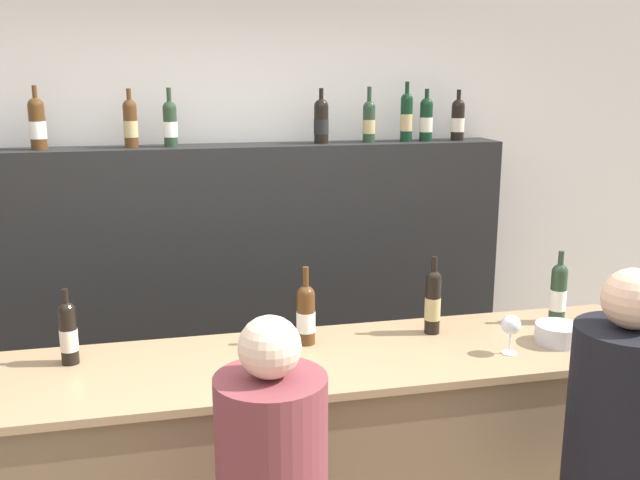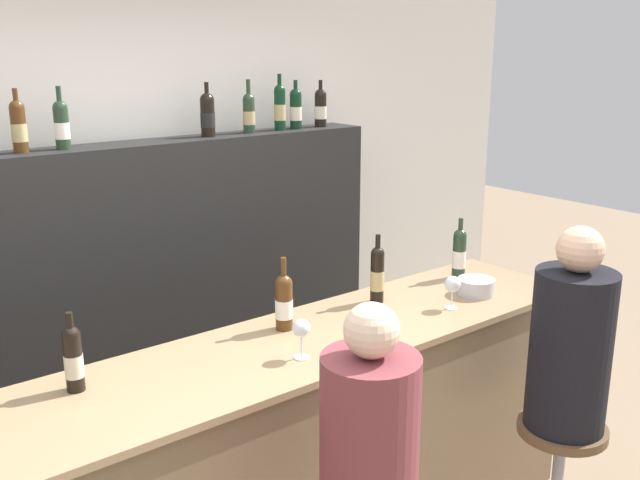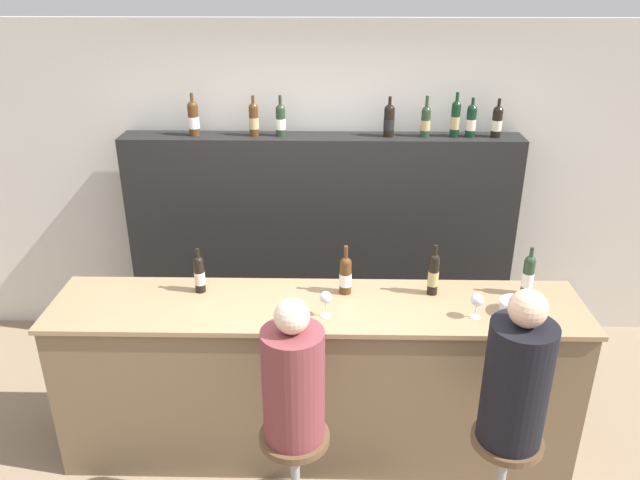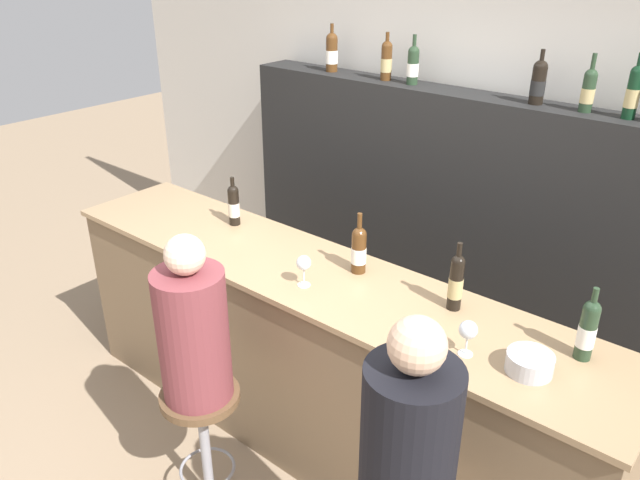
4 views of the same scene
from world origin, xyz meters
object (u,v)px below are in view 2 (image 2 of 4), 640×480
object	(u,v)px
wine_bottle_backbar_5	(280,107)
guest_seated_left	(369,440)
metal_bowl	(476,287)
wine_bottle_counter_2	(377,274)
bar_stool_right	(559,457)
wine_bottle_backbar_6	(296,108)
wine_bottle_counter_1	(284,301)
wine_bottle_backbar_2	(62,124)
wine_bottle_backbar_1	(19,126)
guest_seated_right	(571,343)
wine_glass_0	(301,330)
wine_bottle_backbar_7	(321,107)
wine_bottle_backbar_3	(208,114)
wine_bottle_backbar_4	(249,112)
wine_bottle_counter_3	(459,253)
wine_bottle_counter_0	(73,358)
wine_glass_1	(453,285)

from	to	relation	value
wine_bottle_backbar_5	guest_seated_left	distance (m)	2.45
metal_bowl	guest_seated_left	size ratio (longest dim) A/B	0.23
wine_bottle_counter_2	bar_stool_right	bearing A→B (deg)	-70.34
wine_bottle_backbar_6	bar_stool_right	bearing A→B (deg)	-92.74
wine_bottle_counter_1	wine_bottle_backbar_2	xyz separation A→B (m)	(-0.47, 1.17, 0.68)
wine_bottle_counter_2	guest_seated_left	size ratio (longest dim) A/B	0.41
wine_bottle_backbar_1	guest_seated_right	bearing A→B (deg)	-53.10
wine_bottle_counter_1	wine_glass_0	distance (m)	0.30
wine_bottle_backbar_7	guest_seated_left	size ratio (longest dim) A/B	0.35
wine_bottle_backbar_2	wine_bottle_backbar_3	bearing A→B (deg)	0.00
guest_seated_left	guest_seated_right	world-z (taller)	guest_seated_right
wine_bottle_backbar_3	guest_seated_right	size ratio (longest dim) A/B	0.34
wine_bottle_backbar_3	wine_bottle_backbar_5	distance (m)	0.49
wine_bottle_backbar_3	wine_bottle_backbar_4	xyz separation A→B (m)	(0.27, 0.00, -0.00)
wine_bottle_backbar_5	bar_stool_right	xyz separation A→B (m)	(0.02, -2.02, -1.36)
wine_bottle_backbar_4	metal_bowl	size ratio (longest dim) A/B	1.66
wine_bottle_backbar_2	wine_bottle_backbar_4	world-z (taller)	same
wine_bottle_counter_3	wine_bottle_backbar_2	xyz separation A→B (m)	(-1.59, 1.17, 0.67)
wine_bottle_counter_1	wine_bottle_backbar_7	xyz separation A→B (m)	(1.13, 1.17, 0.68)
wine_bottle_backbar_5	wine_glass_0	bearing A→B (deg)	-122.90
wine_bottle_counter_0	wine_bottle_backbar_5	distance (m)	2.20
wine_bottle_backbar_3	wine_glass_0	xyz separation A→B (m)	(-0.45, -1.45, -0.69)
wine_bottle_counter_0	wine_bottle_counter_3	bearing A→B (deg)	-0.00
wine_glass_0	guest_seated_left	size ratio (longest dim) A/B	0.20
wine_bottle_counter_1	wine_bottle_backbar_1	xyz separation A→B (m)	(-0.67, 1.17, 0.69)
wine_bottle_backbar_1	wine_bottle_backbar_6	size ratio (longest dim) A/B	1.03
wine_bottle_backbar_7	guest_seated_left	xyz separation A→B (m)	(-1.40, -2.02, -0.84)
wine_bottle_backbar_4	wine_glass_0	xyz separation A→B (m)	(-0.72, -1.45, -0.68)
wine_bottle_counter_0	wine_glass_0	xyz separation A→B (m)	(0.79, -0.28, -0.01)
wine_bottle_counter_2	guest_seated_right	xyz separation A→B (m)	(0.30, -0.85, -0.14)
wine_bottle_counter_2	wine_bottle_backbar_2	xyz separation A→B (m)	(-1.01, 1.17, 0.67)
wine_bottle_backbar_1	wine_bottle_backbar_3	distance (m)	1.01
wine_bottle_counter_0	wine_bottle_backbar_1	xyz separation A→B (m)	(0.23, 1.17, 0.69)
wine_bottle_counter_2	wine_bottle_backbar_3	xyz separation A→B (m)	(-0.21, 1.17, 0.67)
wine_bottle_backbar_1	wine_glass_0	distance (m)	1.70
wine_bottle_counter_3	guest_seated_right	bearing A→B (deg)	-108.12
wine_bottle_backbar_1	wine_bottle_counter_0	bearing A→B (deg)	-101.16
wine_bottle_counter_2	wine_bottle_backbar_7	distance (m)	1.47
wine_bottle_counter_1	wine_glass_0	world-z (taller)	wine_bottle_counter_1
wine_bottle_counter_0	wine_bottle_backbar_2	world-z (taller)	wine_bottle_backbar_2
wine_bottle_counter_0	wine_bottle_backbar_7	xyz separation A→B (m)	(2.03, 1.17, 0.68)
wine_glass_1	metal_bowl	bearing A→B (deg)	13.44
wine_glass_1	bar_stool_right	bearing A→B (deg)	-80.75
wine_bottle_counter_3	wine_glass_0	xyz separation A→B (m)	(-1.24, -0.28, -0.02)
wine_bottle_backbar_2	wine_bottle_backbar_4	xyz separation A→B (m)	(1.08, 0.00, -0.00)
wine_bottle_backbar_6	wine_bottle_backbar_7	distance (m)	0.19
wine_bottle_counter_2	wine_bottle_backbar_7	size ratio (longest dim) A/B	1.16
wine_bottle_backbar_2	guest_seated_left	size ratio (longest dim) A/B	0.37
wine_bottle_counter_0	wine_bottle_counter_3	distance (m)	2.02
wine_bottle_backbar_5	wine_glass_0	xyz separation A→B (m)	(-0.94, -1.45, -0.70)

